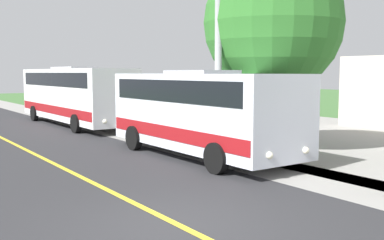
% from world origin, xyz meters
% --- Properties ---
extents(ground_plane, '(120.00, 120.00, 0.00)m').
position_xyz_m(ground_plane, '(0.00, 0.00, 0.00)').
color(ground_plane, '#3D6633').
extents(road_surface, '(8.00, 100.00, 0.01)m').
position_xyz_m(road_surface, '(0.00, 0.00, 0.00)').
color(road_surface, '#28282B').
rests_on(road_surface, ground).
extents(sidewalk, '(2.40, 100.00, 0.01)m').
position_xyz_m(sidewalk, '(-5.20, 0.00, 0.00)').
color(sidewalk, gray).
rests_on(sidewalk, ground).
extents(road_centre_line, '(0.16, 100.00, 0.00)m').
position_xyz_m(road_centre_line, '(0.00, 0.00, 0.01)').
color(road_centre_line, gold).
rests_on(road_centre_line, ground).
extents(shuttle_bus_front, '(2.78, 8.12, 2.94)m').
position_xyz_m(shuttle_bus_front, '(-4.57, -5.51, 1.62)').
color(shuttle_bus_front, silver).
rests_on(shuttle_bus_front, ground).
extents(transit_bus_rear, '(2.69, 11.03, 3.18)m').
position_xyz_m(transit_bus_rear, '(-4.52, -17.24, 1.74)').
color(transit_bus_rear, white).
rests_on(transit_bus_rear, ground).
extents(street_light_pole, '(1.97, 0.24, 8.81)m').
position_xyz_m(street_light_pole, '(-4.89, -5.13, 4.82)').
color(street_light_pole, '#9E9EA3').
rests_on(street_light_pole, ground).
extents(tree_curbside, '(5.01, 5.01, 7.12)m').
position_xyz_m(tree_curbside, '(-7.40, -5.02, 4.60)').
color(tree_curbside, '#4C3826').
rests_on(tree_curbside, ground).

